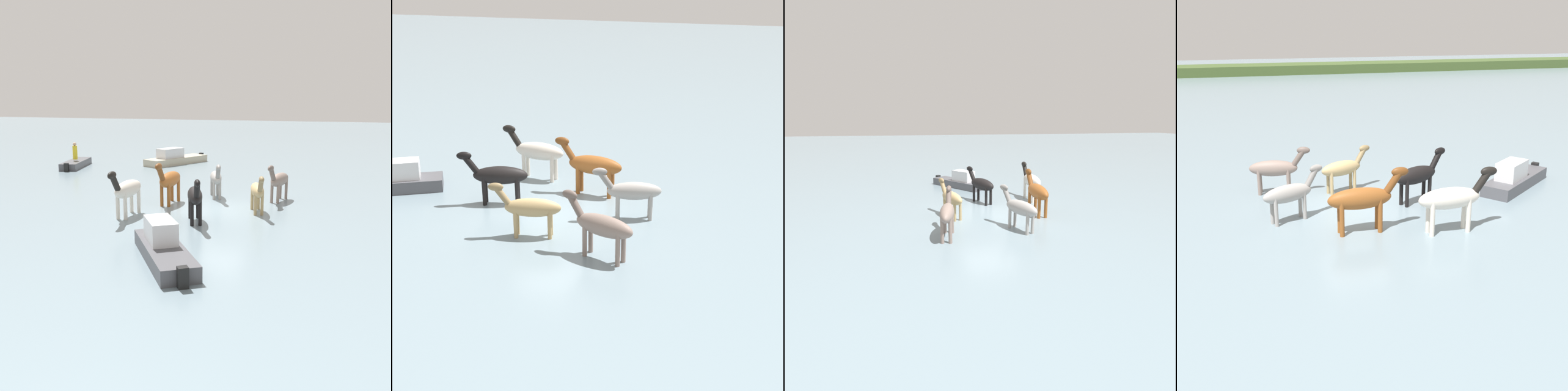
{
  "view_description": "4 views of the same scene",
  "coord_description": "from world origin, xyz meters",
  "views": [
    {
      "loc": [
        18.93,
        5.57,
        4.74
      ],
      "look_at": [
        0.39,
        -0.73,
        0.66
      ],
      "focal_mm": 42.71,
      "sensor_mm": 36.0,
      "label": 1
    },
    {
      "loc": [
        -7.98,
        15.99,
        7.55
      ],
      "look_at": [
        -0.96,
        -0.5,
        0.65
      ],
      "focal_mm": 52.56,
      "sensor_mm": 36.0,
      "label": 2
    },
    {
      "loc": [
        -14.29,
        3.75,
        4.49
      ],
      "look_at": [
        0.69,
        0.32,
        0.8
      ],
      "focal_mm": 29.03,
      "sensor_mm": 36.0,
      "label": 3
    },
    {
      "loc": [
        -4.26,
        -16.3,
        6.27
      ],
      "look_at": [
        0.32,
        -0.9,
        0.71
      ],
      "focal_mm": 45.59,
      "sensor_mm": 36.0,
      "label": 4
    }
  ],
  "objects": [
    {
      "name": "horse_chestnut_trailing",
      "position": [
        2.29,
        -0.1,
        1.05
      ],
      "size": [
        2.4,
        1.31,
        1.91
      ],
      "rotation": [
        0.0,
        0.0,
        0.4
      ],
      "color": "black",
      "rests_on": "ground_plane"
    },
    {
      "name": "horse_lead",
      "position": [
        -0.06,
        1.88,
        0.96
      ],
      "size": [
        2.21,
        1.07,
        1.74
      ],
      "rotation": [
        0.0,
        0.0,
        0.34
      ],
      "color": "tan",
      "rests_on": "ground_plane"
    },
    {
      "name": "ground_plane",
      "position": [
        0.0,
        0.0,
        0.0
      ],
      "size": [
        167.07,
        167.07,
        0.0
      ],
      "primitive_type": "plane",
      "color": "gray"
    },
    {
      "name": "horse_pinto_flank",
      "position": [
        -2.46,
        -0.64,
        0.98
      ],
      "size": [
        2.24,
        1.2,
        1.77
      ],
      "rotation": [
        0.0,
        0.0,
        0.39
      ],
      "color": "#9E9993",
      "rests_on": "ground_plane"
    },
    {
      "name": "boat_tender_starboard",
      "position": [
        6.7,
        0.41,
        0.31
      ],
      "size": [
        3.92,
        3.23,
        1.32
      ],
      "rotation": [
        0.0,
        0.0,
        3.76
      ],
      "color": "#4C4C51",
      "rests_on": "ground_plane"
    },
    {
      "name": "horse_rear_stallion",
      "position": [
        -0.4,
        -2.25,
        1.13
      ],
      "size": [
        2.62,
        0.61,
        2.05
      ],
      "rotation": [
        0.0,
        0.0,
        -0.0
      ],
      "color": "brown",
      "rests_on": "ground_plane"
    },
    {
      "name": "horse_gray_outer",
      "position": [
        2.28,
        -3.03,
        1.13
      ],
      "size": [
        2.63,
        0.62,
        2.05
      ],
      "rotation": [
        0.0,
        0.0,
        0.01
      ],
      "color": "silver",
      "rests_on": "ground_plane"
    },
    {
      "name": "horse_dark_mare",
      "position": [
        -2.6,
        2.38,
        1.02
      ],
      "size": [
        2.39,
        0.91,
        1.84
      ],
      "rotation": [
        0.0,
        0.0,
        -0.2
      ],
      "color": "gray",
      "rests_on": "ground_plane"
    },
    {
      "name": "distant_shoreline",
      "position": [
        0.0,
        52.8,
        0.0
      ],
      "size": [
        150.36,
        6.0,
        2.4
      ],
      "primitive_type": "cube",
      "color": "#3D5126",
      "rests_on": "ground_plane"
    }
  ]
}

